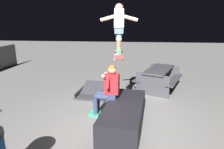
{
  "coord_description": "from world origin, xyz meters",
  "views": [
    {
      "loc": [
        -3.92,
        -0.24,
        2.3
      ],
      "look_at": [
        0.41,
        0.25,
        1.1
      ],
      "focal_mm": 30.36,
      "sensor_mm": 36.0,
      "label": 1
    }
  ],
  "objects_px": {
    "person_sitting_on_ledge": "(108,88)",
    "skateboard": "(119,55)",
    "kicker_ramp": "(95,92)",
    "ledge_box_main": "(124,114)",
    "picnic_table_back": "(159,75)",
    "skater_airborne": "(119,26)"
  },
  "relations": [
    {
      "from": "skater_airborne",
      "to": "kicker_ramp",
      "type": "height_order",
      "value": "skater_airborne"
    },
    {
      "from": "ledge_box_main",
      "to": "picnic_table_back",
      "type": "height_order",
      "value": "picnic_table_back"
    },
    {
      "from": "ledge_box_main",
      "to": "kicker_ramp",
      "type": "height_order",
      "value": "ledge_box_main"
    },
    {
      "from": "person_sitting_on_ledge",
      "to": "kicker_ramp",
      "type": "relative_size",
      "value": 0.98
    },
    {
      "from": "ledge_box_main",
      "to": "kicker_ramp",
      "type": "relative_size",
      "value": 1.53
    },
    {
      "from": "person_sitting_on_ledge",
      "to": "ledge_box_main",
      "type": "bearing_deg",
      "value": -130.27
    },
    {
      "from": "person_sitting_on_ledge",
      "to": "picnic_table_back",
      "type": "bearing_deg",
      "value": -34.06
    },
    {
      "from": "skateboard",
      "to": "picnic_table_back",
      "type": "height_order",
      "value": "skateboard"
    },
    {
      "from": "kicker_ramp",
      "to": "picnic_table_back",
      "type": "xyz_separation_m",
      "value": [
        0.79,
        -2.16,
        0.44
      ]
    },
    {
      "from": "ledge_box_main",
      "to": "skateboard",
      "type": "relative_size",
      "value": 2.02
    },
    {
      "from": "person_sitting_on_ledge",
      "to": "skateboard",
      "type": "distance_m",
      "value": 0.85
    },
    {
      "from": "person_sitting_on_ledge",
      "to": "skateboard",
      "type": "relative_size",
      "value": 1.3
    },
    {
      "from": "person_sitting_on_ledge",
      "to": "skater_airborne",
      "type": "distance_m",
      "value": 1.52
    },
    {
      "from": "ledge_box_main",
      "to": "skater_airborne",
      "type": "height_order",
      "value": "skater_airborne"
    },
    {
      "from": "skater_airborne",
      "to": "kicker_ramp",
      "type": "xyz_separation_m",
      "value": [
        1.25,
        0.89,
        -2.17
      ]
    },
    {
      "from": "person_sitting_on_ledge",
      "to": "picnic_table_back",
      "type": "distance_m",
      "value": 2.73
    },
    {
      "from": "person_sitting_on_ledge",
      "to": "skateboard",
      "type": "bearing_deg",
      "value": -56.7
    },
    {
      "from": "person_sitting_on_ledge",
      "to": "picnic_table_back",
      "type": "relative_size",
      "value": 0.64
    },
    {
      "from": "ledge_box_main",
      "to": "person_sitting_on_ledge",
      "type": "bearing_deg",
      "value": 49.73
    },
    {
      "from": "person_sitting_on_ledge",
      "to": "skateboard",
      "type": "xyz_separation_m",
      "value": [
        0.16,
        -0.25,
        0.79
      ]
    },
    {
      "from": "kicker_ramp",
      "to": "person_sitting_on_ledge",
      "type": "bearing_deg",
      "value": -156.37
    },
    {
      "from": "picnic_table_back",
      "to": "ledge_box_main",
      "type": "bearing_deg",
      "value": 157.34
    }
  ]
}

